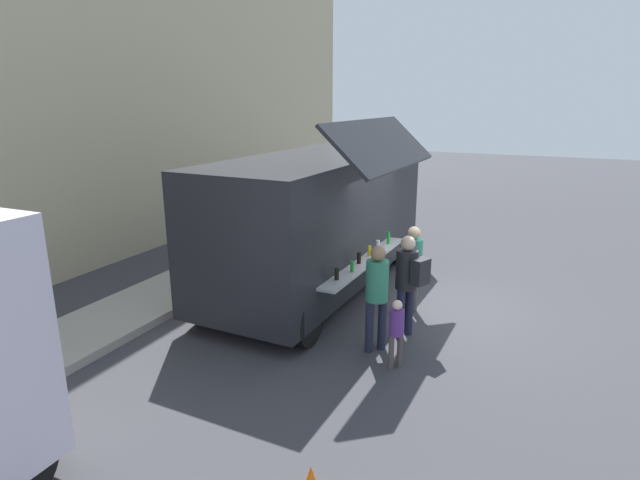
{
  "coord_description": "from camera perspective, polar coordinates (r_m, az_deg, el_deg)",
  "views": [
    {
      "loc": [
        -9.48,
        -1.98,
        3.93
      ],
      "look_at": [
        -0.83,
        2.0,
        1.3
      ],
      "focal_mm": 28.85,
      "sensor_mm": 36.0,
      "label": 1
    }
  ],
  "objects": [
    {
      "name": "ground_plane",
      "position": [
        10.46,
        12.02,
        -6.99
      ],
      "size": [
        60.0,
        60.0,
        0.0
      ],
      "primitive_type": "plane",
      "color": "#38383D"
    },
    {
      "name": "curb_strip",
      "position": [
        9.66,
        -25.26,
        -9.67
      ],
      "size": [
        28.0,
        1.6,
        0.15
      ],
      "primitive_type": "cube",
      "color": "#9E998E",
      "rests_on": "ground"
    },
    {
      "name": "food_truck_main",
      "position": [
        10.68,
        -0.04,
        2.56
      ],
      "size": [
        6.48,
        3.32,
        3.57
      ],
      "rotation": [
        0.0,
        0.0,
        -0.03
      ],
      "color": "black",
      "rests_on": "ground"
    },
    {
      "name": "trash_bin",
      "position": [
        15.51,
        -1.49,
        2.57
      ],
      "size": [
        0.6,
        0.6,
        0.95
      ],
      "primitive_type": "cylinder",
      "color": "#306438",
      "rests_on": "ground"
    },
    {
      "name": "customer_front_ordering",
      "position": [
        9.64,
        10.18,
        -2.51
      ],
      "size": [
        0.55,
        0.36,
        1.69
      ],
      "rotation": [
        0.0,
        0.0,
        1.25
      ],
      "color": "#4D4942",
      "rests_on": "ground"
    },
    {
      "name": "customer_mid_with_backpack",
      "position": [
        8.64,
        9.79,
        -4.03
      ],
      "size": [
        0.46,
        0.58,
        1.77
      ],
      "rotation": [
        0.0,
        0.0,
        1.17
      ],
      "color": "#1F223B",
      "rests_on": "ground"
    },
    {
      "name": "customer_rear_waiting",
      "position": [
        8.12,
        6.34,
        -5.43
      ],
      "size": [
        0.36,
        0.36,
        1.76
      ],
      "rotation": [
        0.0,
        0.0,
        0.84
      ],
      "color": "#202436",
      "rests_on": "ground"
    },
    {
      "name": "child_near_queue",
      "position": [
        7.82,
        8.48,
        -9.59
      ],
      "size": [
        0.22,
        0.22,
        1.08
      ],
      "rotation": [
        0.0,
        0.0,
        0.76
      ],
      "color": "#4F4544",
      "rests_on": "ground"
    }
  ]
}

